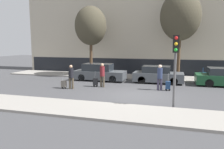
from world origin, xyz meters
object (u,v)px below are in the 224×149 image
trolley_left (64,84)px  pedestrian_right (160,76)px  parked_car_0 (99,73)px  parked_car_1 (158,75)px  bare_tree_near_crossing (91,26)px  traffic_light (175,57)px  pedestrian_center (102,74)px  pedestrian_left (71,75)px  trolley_center (95,82)px  trolley_right (168,85)px  parked_bicycle (205,75)px  bare_tree_down_street (180,16)px

trolley_left → pedestrian_right: bearing=11.2°
parked_car_0 → parked_car_1: 4.89m
bare_tree_near_crossing → traffic_light: bearing=-49.2°
trolley_left → pedestrian_right: size_ratio=0.64×
pedestrian_right → traffic_light: bearing=100.3°
parked_car_1 → pedestrian_center: (-3.71, -2.90, 0.35)m
trolley_left → bare_tree_near_crossing: (-0.31, 6.06, 4.44)m
bare_tree_near_crossing → trolley_left: bearing=-87.0°
pedestrian_left → traffic_light: (6.88, -2.98, 1.56)m
trolley_center → bare_tree_near_crossing: bare_tree_near_crossing is taller
pedestrian_center → trolley_right: 4.64m
traffic_light → parked_car_1: bearing=100.3°
trolley_left → pedestrian_right: (6.48, 1.29, 0.65)m
traffic_light → trolley_left: bearing=158.6°
pedestrian_left → trolley_center: size_ratio=1.47×
parked_car_0 → bare_tree_near_crossing: bearing=126.6°
trolley_right → parked_bicycle: bearing=60.8°
trolley_right → traffic_light: 4.74m
parked_car_0 → trolley_right: bearing=-24.5°
parked_car_0 → pedestrian_left: 3.95m
trolley_left → parked_car_0: bearing=72.3°
pedestrian_left → trolley_center: pedestrian_left is taller
pedestrian_center → trolley_right: size_ratio=1.48×
pedestrian_left → trolley_left: 0.82m
pedestrian_right → parked_car_1: bearing=-85.7°
pedestrian_right → bare_tree_down_street: 6.90m
pedestrian_right → parked_bicycle: pedestrian_right is taller
parked_car_1 → pedestrian_center: 4.73m
parked_car_1 → pedestrian_right: bearing=-83.2°
pedestrian_left → parked_bicycle: (9.41, 6.48, -0.46)m
trolley_center → parked_car_1: bearing=33.9°
parked_car_1 → traffic_light: traffic_light is taller
trolley_left → trolley_right: trolley_right is taller
pedestrian_left → trolley_right: 6.63m
bare_tree_down_street → trolley_right: bearing=-97.7°
bare_tree_near_crossing → pedestrian_right: bearing=-35.1°
pedestrian_left → trolley_right: bearing=3.1°
trolley_left → trolley_right: 7.15m
trolley_left → pedestrian_left: bearing=7.7°
parked_car_1 → bare_tree_down_street: bare_tree_down_street is taller
trolley_left → pedestrian_center: pedestrian_center is taller
parked_car_1 → pedestrian_right: (0.34, -2.87, 0.35)m
bare_tree_near_crossing → pedestrian_center: bearing=-60.3°
parked_car_0 → trolley_center: parked_car_0 is taller
pedestrian_center → parked_bicycle: 9.22m
trolley_left → parked_bicycle: (9.96, 6.55, 0.15)m
parked_car_0 → trolley_center: bearing=-76.8°
trolley_center → trolley_right: 5.15m
parked_bicycle → bare_tree_down_street: bearing=-176.3°
trolley_center → bare_tree_down_street: (5.85, 5.11, 5.09)m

